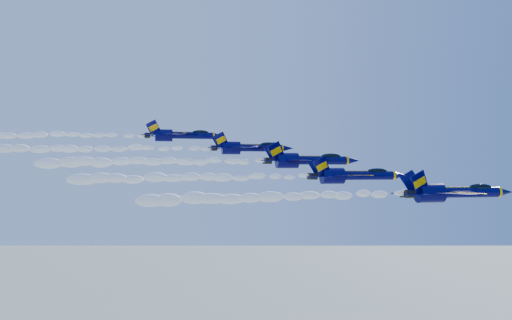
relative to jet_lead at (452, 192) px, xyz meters
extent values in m
cylinder|color=#03023D|center=(2.97, 0.00, -0.07)|extent=(9.48, 1.58, 1.58)
ellipsoid|color=#03023D|center=(-3.67, 0.00, -0.12)|extent=(1.64, 2.84, 6.74)
cone|color=#03023D|center=(9.08, 0.00, -0.07)|extent=(2.74, 1.58, 1.58)
cylinder|color=#FFB700|center=(7.82, 0.00, -0.07)|extent=(0.37, 1.64, 1.64)
ellipsoid|color=black|center=(4.76, 0.00, 0.72)|extent=(3.79, 1.23, 1.04)
cube|color=#FFB700|center=(4.76, 0.00, 0.40)|extent=(4.43, 1.05, 0.19)
cube|color=#03023D|center=(-1.77, -4.21, -0.07)|extent=(5.65, 6.70, 0.19)
cube|color=#03023D|center=(-1.77, 4.21, -0.07)|extent=(5.65, 6.70, 0.19)
cube|color=#FFB700|center=(-0.29, -4.21, 0.03)|extent=(2.54, 5.28, 0.11)
cube|color=#FFB700|center=(-0.29, 4.21, 0.03)|extent=(2.54, 5.28, 0.11)
cube|color=#03023D|center=(-5.98, -1.11, 1.51)|extent=(3.43, 1.08, 3.69)
cube|color=#03023D|center=(-5.98, 1.11, 1.51)|extent=(3.43, 1.08, 3.69)
cylinder|color=black|center=(-7.35, -0.68, -0.18)|extent=(1.26, 1.16, 1.16)
cylinder|color=black|center=(-7.35, 0.68, -0.18)|extent=(1.26, 1.16, 1.16)
cube|color=#FFB700|center=(-0.19, 0.00, 0.75)|extent=(11.59, 0.37, 0.08)
ellipsoid|color=white|center=(-27.02, 0.00, -0.39)|extent=(38.29, 1.91, 1.72)
cylinder|color=#03023D|center=(-7.68, 12.61, 2.36)|extent=(9.15, 1.52, 1.52)
ellipsoid|color=#03023D|center=(-14.09, 12.61, 2.31)|extent=(1.59, 2.74, 6.51)
cone|color=#03023D|center=(-1.78, 12.61, 2.36)|extent=(2.64, 1.52, 1.52)
cylinder|color=#FFB700|center=(-3.00, 12.61, 2.36)|extent=(0.36, 1.59, 1.59)
ellipsoid|color=black|center=(-5.95, 12.61, 3.12)|extent=(3.66, 1.19, 1.01)
cube|color=#FFB700|center=(-5.95, 12.61, 2.82)|extent=(4.27, 1.02, 0.18)
cube|color=#03023D|center=(-12.26, 8.55, 2.36)|extent=(5.45, 6.46, 0.18)
cube|color=#03023D|center=(-12.26, 16.68, 2.36)|extent=(5.45, 6.46, 0.18)
cube|color=#FFB700|center=(-10.83, 8.55, 2.46)|extent=(2.45, 5.09, 0.10)
cube|color=#FFB700|center=(-10.83, 16.68, 2.46)|extent=(2.45, 5.09, 0.10)
cube|color=#03023D|center=(-16.32, 11.54, 3.89)|extent=(3.31, 1.05, 3.56)
cube|color=#03023D|center=(-16.32, 13.68, 3.89)|extent=(3.31, 1.05, 3.56)
cylinder|color=black|center=(-17.64, 11.95, 2.26)|extent=(1.22, 1.12, 1.12)
cylinder|color=black|center=(-17.64, 13.27, 2.26)|extent=(1.22, 1.12, 1.12)
cube|color=#FFB700|center=(-10.73, 12.61, 3.16)|extent=(11.18, 0.36, 0.08)
ellipsoid|color=white|center=(-37.29, 12.61, 2.05)|extent=(38.29, 1.84, 1.66)
cylinder|color=#03023D|center=(-12.73, 21.63, 5.09)|extent=(9.60, 1.60, 1.60)
ellipsoid|color=#03023D|center=(-19.45, 21.63, 5.04)|extent=(1.66, 2.88, 6.83)
cone|color=#03023D|center=(-6.54, 21.63, 5.09)|extent=(2.77, 1.60, 1.60)
cylinder|color=#FFB700|center=(-7.82, 21.63, 5.09)|extent=(0.37, 1.66, 1.66)
ellipsoid|color=black|center=(-10.92, 21.63, 5.89)|extent=(3.84, 1.25, 1.06)
cube|color=#FFB700|center=(-10.92, 21.63, 5.57)|extent=(4.48, 1.07, 0.19)
cube|color=#03023D|center=(-17.53, 17.36, 5.09)|extent=(5.72, 6.78, 0.19)
cube|color=#03023D|center=(-17.53, 25.90, 5.09)|extent=(5.72, 6.78, 0.19)
cube|color=#FFB700|center=(-16.04, 17.36, 5.20)|extent=(2.57, 5.34, 0.11)
cube|color=#FFB700|center=(-16.04, 25.90, 5.20)|extent=(2.57, 5.34, 0.11)
cube|color=#03023D|center=(-21.80, 20.51, 6.69)|extent=(3.48, 1.10, 3.74)
cube|color=#03023D|center=(-21.80, 22.75, 6.69)|extent=(3.48, 1.10, 3.74)
cylinder|color=black|center=(-23.19, 20.94, 4.99)|extent=(1.28, 1.17, 1.17)
cylinder|color=black|center=(-23.19, 22.33, 4.99)|extent=(1.28, 1.17, 1.17)
cube|color=#FFB700|center=(-15.93, 21.63, 5.93)|extent=(11.74, 0.37, 0.09)
ellipsoid|color=white|center=(-42.86, 21.63, 4.78)|extent=(38.29, 1.93, 1.74)
cylinder|color=#03023D|center=(-22.95, 28.07, 7.60)|extent=(8.42, 1.40, 1.40)
ellipsoid|color=#03023D|center=(-28.84, 28.07, 7.55)|extent=(1.46, 2.53, 5.99)
cone|color=#03023D|center=(-17.53, 28.07, 7.60)|extent=(2.43, 1.40, 1.40)
cylinder|color=#FFB700|center=(-18.65, 28.07, 7.60)|extent=(0.33, 1.46, 1.46)
ellipsoid|color=black|center=(-21.36, 28.07, 8.30)|extent=(3.37, 1.09, 0.93)
cube|color=#FFB700|center=(-21.36, 28.07, 8.02)|extent=(3.93, 0.94, 0.17)
cube|color=#03023D|center=(-27.16, 24.33, 7.60)|extent=(5.01, 5.94, 0.17)
cube|color=#03023D|center=(-27.16, 31.82, 7.60)|extent=(5.01, 5.94, 0.17)
cube|color=#FFB700|center=(-25.85, 24.33, 7.69)|extent=(2.26, 4.68, 0.09)
cube|color=#FFB700|center=(-25.85, 31.82, 7.69)|extent=(2.26, 4.68, 0.09)
cube|color=#03023D|center=(-30.90, 27.09, 9.00)|extent=(3.05, 0.96, 3.28)
cube|color=#03023D|center=(-30.90, 29.06, 9.00)|extent=(3.05, 0.96, 3.28)
cylinder|color=black|center=(-32.12, 27.47, 7.50)|extent=(1.12, 1.03, 1.03)
cylinder|color=black|center=(-32.12, 28.68, 7.50)|extent=(1.12, 1.03, 1.03)
cube|color=#FFB700|center=(-25.76, 28.07, 8.32)|extent=(10.29, 0.33, 0.07)
ellipsoid|color=white|center=(-51.73, 28.07, 7.29)|extent=(38.29, 1.69, 1.52)
cylinder|color=#03023D|center=(-35.40, 36.92, 10.46)|extent=(8.43, 1.41, 1.41)
ellipsoid|color=#03023D|center=(-41.31, 36.92, 10.41)|extent=(1.46, 2.53, 6.00)
cone|color=#03023D|center=(-29.97, 36.92, 10.46)|extent=(2.44, 1.41, 1.41)
cylinder|color=#FFB700|center=(-31.09, 36.92, 10.46)|extent=(0.33, 1.46, 1.46)
ellipsoid|color=black|center=(-33.81, 36.92, 11.16)|extent=(3.37, 1.10, 0.93)
cube|color=#FFB700|center=(-33.81, 36.92, 10.88)|extent=(3.93, 0.94, 0.17)
cube|color=#03023D|center=(-39.62, 33.17, 10.46)|extent=(5.02, 5.95, 0.17)
cube|color=#03023D|center=(-39.62, 40.67, 10.46)|extent=(5.02, 5.95, 0.17)
cube|color=#FFB700|center=(-38.31, 33.17, 10.55)|extent=(2.26, 4.69, 0.09)
cube|color=#FFB700|center=(-38.31, 40.67, 10.55)|extent=(2.26, 4.69, 0.09)
cube|color=#03023D|center=(-43.37, 35.94, 11.86)|extent=(3.05, 0.96, 3.28)
cube|color=#03023D|center=(-43.37, 37.91, 11.86)|extent=(3.05, 0.96, 3.28)
cylinder|color=black|center=(-44.58, 36.31, 10.36)|extent=(1.12, 1.03, 1.03)
cylinder|color=black|center=(-44.58, 37.53, 10.36)|extent=(1.12, 1.03, 1.03)
cube|color=#FFB700|center=(-38.21, 36.92, 11.19)|extent=(10.30, 0.33, 0.07)
ellipsoid|color=white|center=(-64.20, 36.92, 10.15)|extent=(38.29, 1.70, 1.53)
camera|label=1|loc=(-44.30, -66.57, 3.27)|focal=35.00mm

